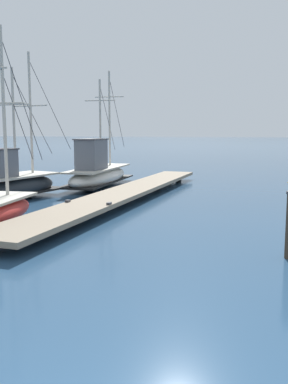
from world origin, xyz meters
TOP-DOWN VIEW (x-y plane):
  - floating_dock at (-4.70, 14.81)m, footprint 2.57×18.14m
  - fishing_boat_1 at (-7.64, 18.73)m, footprint 2.17×8.08m
  - fishing_boat_2 at (-9.63, 13.80)m, footprint 3.03×6.59m

SIDE VIEW (x-z plane):
  - floating_dock at x=-4.70m, z-range 0.10..0.63m
  - fishing_boat_2 at x=-9.63m, z-range -2.54..3.91m
  - fishing_boat_1 at x=-7.64m, z-range -2.37..3.91m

